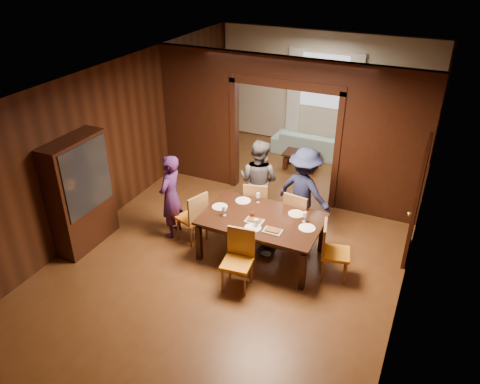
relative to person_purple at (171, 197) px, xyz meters
The scene contains 32 objects.
floor 1.65m from the person_purple, 25.94° to the left, with size 9.00×9.00×0.00m, color #563418.
ceiling 2.56m from the person_purple, 25.94° to the left, with size 5.50×9.00×0.02m, color silver.
room_walls 2.92m from the person_purple, 62.69° to the left, with size 5.52×9.01×2.90m.
person_purple is the anchor object (origin of this frame).
person_grey 1.66m from the person_purple, 43.16° to the left, with size 0.80×0.62×1.64m, color #4D4C52.
person_navy 2.39m from the person_purple, 27.89° to the left, with size 1.06×0.61×1.64m, color #1A2043.
sofa 4.69m from the person_purple, 73.93° to the left, with size 1.97×0.77×0.58m, color #9AC9CA.
serving_bowl 1.80m from the person_purple, ahead, with size 0.32×0.32×0.08m, color black.
dining_table 1.77m from the person_purple, ahead, with size 1.98×1.23×0.76m, color black.
coffee_table 3.83m from the person_purple, 70.21° to the left, with size 0.80×0.50×0.40m, color black.
chair_left 0.50m from the person_purple, ahead, with size 0.44×0.44×0.97m, color orange, non-canonical shape.
chair_right 3.02m from the person_purple, ahead, with size 0.44×0.44×0.97m, color orange, non-canonical shape.
chair_far_l 1.59m from the person_purple, 34.45° to the left, with size 0.44×0.44×0.97m, color #C55612, non-canonical shape.
chair_far_r 2.31m from the person_purple, 21.43° to the left, with size 0.44×0.44×0.97m, color red, non-canonical shape.
chair_near 1.92m from the person_purple, 26.60° to the right, with size 0.44×0.44×0.97m, color orange, non-canonical shape.
hutch 1.52m from the person_purple, 144.80° to the right, with size 0.40×1.20×2.00m, color black.
door_right 4.17m from the person_purple, 15.81° to the left, with size 0.06×0.90×2.10m, color black.
window_far 5.32m from the person_purple, 75.62° to the left, with size 1.20×0.03×1.30m, color silver.
curtain_left 5.08m from the person_purple, 83.76° to the left, with size 0.35×0.06×2.40m, color white.
curtain_right 5.45m from the person_purple, 67.83° to the left, with size 0.35×0.06×2.40m, color white.
plate_left 0.94m from the person_purple, ahead, with size 0.27×0.27×0.01m, color silver.
plate_far_l 1.29m from the person_purple, 19.69° to the left, with size 0.27×0.27×0.01m, color silver.
plate_far_r 2.24m from the person_purple, 10.40° to the left, with size 0.27×0.27×0.01m, color silver.
plate_right 2.50m from the person_purple, ahead, with size 0.27×0.27×0.01m, color white.
plate_near 1.73m from the person_purple, ahead, with size 0.27×0.27×0.01m, color silver.
platter_a 1.66m from the person_purple, ahead, with size 0.30×0.20×0.04m, color gray.
platter_b 2.04m from the person_purple, ahead, with size 0.30×0.20×0.04m, color gray.
wineglass_left 1.14m from the person_purple, ahead, with size 0.08×0.08×0.18m, color white, non-canonical shape.
wineglass_far 1.55m from the person_purple, 18.98° to the left, with size 0.08×0.08×0.18m, color silver, non-canonical shape.
wineglass_right 2.41m from the person_purple, ahead, with size 0.08×0.08×0.18m, color white, non-canonical shape.
tumbler 1.75m from the person_purple, ahead, with size 0.07×0.07×0.14m, color white.
condiment_jar 1.57m from the person_purple, ahead, with size 0.08×0.08×0.11m, color #451E10, non-canonical shape.
Camera 1 is at (2.82, -6.66, 4.89)m, focal length 35.00 mm.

